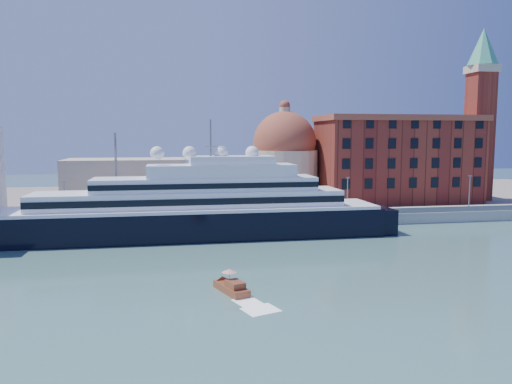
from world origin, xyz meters
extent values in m
plane|color=#37605D|center=(0.00, 0.00, 0.00)|extent=(400.00, 400.00, 0.00)
cube|color=gray|center=(0.00, 34.00, 1.25)|extent=(180.00, 10.00, 2.50)
cube|color=slate|center=(0.00, 75.00, 1.00)|extent=(260.00, 72.00, 2.00)
cube|color=slate|center=(0.00, 29.50, 3.10)|extent=(180.00, 0.10, 1.20)
cube|color=black|center=(-7.28, 23.00, 2.25)|extent=(79.71, 12.26, 6.64)
cube|color=black|center=(32.57, 23.00, 2.04)|extent=(6.13, 11.24, 6.13)
cube|color=white|center=(-7.28, 23.00, 5.83)|extent=(77.67, 12.47, 0.61)
cube|color=white|center=(-5.24, 23.00, 7.66)|extent=(59.27, 10.22, 3.07)
cube|color=black|center=(-5.24, 17.89, 7.66)|extent=(59.27, 0.15, 1.23)
cube|color=white|center=(-2.17, 23.00, 10.53)|extent=(42.92, 9.20, 2.66)
cube|color=white|center=(0.89, 23.00, 13.08)|extent=(28.61, 8.18, 2.45)
cube|color=white|center=(2.94, 23.00, 15.12)|extent=(16.35, 7.15, 1.64)
cylinder|color=slate|center=(-1.15, 23.00, 19.42)|extent=(0.31, 0.31, 7.15)
sphere|color=white|center=(-11.37, 23.00, 16.56)|extent=(2.66, 2.66, 2.66)
sphere|color=white|center=(-5.24, 23.00, 16.56)|extent=(2.66, 2.66, 2.66)
sphere|color=white|center=(0.89, 23.00, 16.56)|extent=(2.66, 2.66, 2.66)
sphere|color=white|center=(7.02, 23.00, 16.56)|extent=(2.66, 2.66, 2.66)
cube|color=maroon|center=(-1.86, -12.70, 0.38)|extent=(4.16, 6.79, 1.07)
cube|color=maroon|center=(-1.50, -13.71, 1.29)|extent=(2.51, 3.10, 0.86)
cylinder|color=slate|center=(-2.03, -12.20, 1.72)|extent=(0.06, 0.06, 1.72)
cone|color=red|center=(-2.03, -12.20, 2.68)|extent=(1.93, 1.93, 0.43)
cube|color=maroon|center=(52.00, 52.00, 13.00)|extent=(42.00, 18.00, 22.00)
cube|color=brown|center=(52.00, 52.00, 24.50)|extent=(43.00, 19.00, 1.50)
cube|color=maroon|center=(76.00, 52.00, 19.50)|extent=(6.00, 6.00, 35.00)
cube|color=beige|center=(76.00, 52.00, 38.00)|extent=(7.00, 7.00, 2.00)
cone|color=#45987A|center=(76.00, 52.00, 44.00)|extent=(8.40, 8.40, 10.00)
cylinder|color=beige|center=(22.00, 58.00, 9.00)|extent=(18.00, 18.00, 14.00)
sphere|color=brown|center=(22.00, 58.00, 18.00)|extent=(17.00, 17.00, 17.00)
cylinder|color=beige|center=(22.00, 58.00, 26.00)|extent=(3.00, 3.00, 3.00)
cube|color=beige|center=(8.00, 56.00, 7.00)|extent=(18.00, 14.00, 10.00)
cube|color=beige|center=(-20.00, 58.00, 8.00)|extent=(30.00, 16.00, 12.00)
cylinder|color=slate|center=(-30.00, 31.00, 6.50)|extent=(0.24, 0.24, 8.00)
cube|color=slate|center=(-30.00, 31.00, 10.60)|extent=(0.80, 0.30, 0.25)
cylinder|color=slate|center=(0.00, 31.00, 6.50)|extent=(0.24, 0.24, 8.00)
cube|color=slate|center=(0.00, 31.00, 10.60)|extent=(0.80, 0.30, 0.25)
cylinder|color=slate|center=(30.00, 31.00, 6.50)|extent=(0.24, 0.24, 8.00)
cube|color=slate|center=(30.00, 31.00, 10.60)|extent=(0.80, 0.30, 0.25)
cylinder|color=slate|center=(60.00, 31.00, 6.50)|extent=(0.24, 0.24, 8.00)
cube|color=slate|center=(60.00, 31.00, 10.60)|extent=(0.80, 0.30, 0.25)
cylinder|color=slate|center=(-20.00, 33.00, 11.50)|extent=(0.50, 0.50, 18.00)
camera|label=1|loc=(-9.74, -74.04, 19.82)|focal=35.00mm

